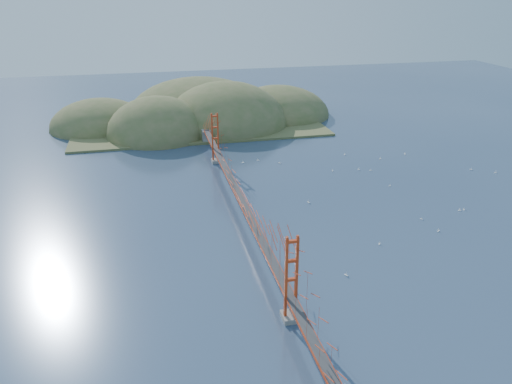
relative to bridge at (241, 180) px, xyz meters
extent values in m
plane|color=#324564|center=(0.00, -0.18, -7.01)|extent=(320.00, 320.00, 0.00)
cube|color=gray|center=(0.00, -30.18, -6.66)|extent=(2.00, 2.40, 0.70)
cube|color=gray|center=(0.00, 29.82, -6.66)|extent=(2.00, 2.40, 0.70)
cube|color=#A83012|center=(0.00, -0.18, -3.71)|extent=(1.40, 92.00, 0.16)
cube|color=#A83012|center=(0.00, -0.18, -3.91)|extent=(1.33, 92.00, 0.24)
cube|color=#38383A|center=(0.00, -0.18, -3.61)|extent=(1.19, 92.00, 0.03)
cube|color=gray|center=(0.00, 45.82, -5.36)|extent=(2.20, 2.60, 3.30)
cube|color=olive|center=(0.00, 63.82, -6.76)|extent=(70.00, 40.00, 0.60)
ellipsoid|color=olive|center=(-12.00, 55.82, -7.01)|extent=(28.00, 28.00, 21.00)
ellipsoid|color=olive|center=(8.00, 61.82, -7.01)|extent=(36.00, 36.00, 25.00)
ellipsoid|color=olive|center=(26.00, 69.82, -7.01)|extent=(32.00, 32.00, 18.00)
ellipsoid|color=olive|center=(-28.00, 67.82, -7.01)|extent=(28.00, 28.00, 16.00)
ellipsoid|color=olive|center=(2.00, 77.82, -7.01)|extent=(44.00, 44.00, 22.00)
cube|color=white|center=(13.63, 3.06, -6.94)|extent=(0.39, 0.65, 0.11)
cylinder|color=white|center=(13.63, 3.06, -6.60)|extent=(0.02, 0.02, 0.68)
cube|color=white|center=(38.27, 23.17, -6.94)|extent=(0.63, 0.34, 0.11)
cylinder|color=white|center=(38.27, 23.17, -6.61)|extent=(0.02, 0.02, 0.66)
cube|color=white|center=(30.37, 17.65, -6.94)|extent=(0.38, 0.64, 0.11)
cylinder|color=white|center=(30.37, 17.65, -6.61)|extent=(0.02, 0.02, 0.66)
cube|color=white|center=(9.79, 28.85, -6.95)|extent=(0.56, 0.26, 0.10)
cylinder|color=white|center=(9.79, 28.85, -6.65)|extent=(0.02, 0.02, 0.59)
cube|color=white|center=(6.00, 27.97, -6.94)|extent=(0.65, 0.39, 0.11)
cylinder|color=white|center=(6.00, 27.97, -6.61)|extent=(0.02, 0.02, 0.67)
cube|color=white|center=(19.50, -15.05, -6.95)|extent=(0.40, 0.55, 0.10)
cylinder|color=white|center=(19.50, -15.05, -6.66)|extent=(0.02, 0.02, 0.58)
cube|color=white|center=(30.87, -8.29, -6.96)|extent=(0.36, 0.50, 0.09)
cylinder|color=white|center=(30.87, -8.29, -6.69)|extent=(0.01, 0.01, 0.53)
cube|color=white|center=(54.84, 11.92, -6.95)|extent=(0.59, 0.47, 0.10)
cylinder|color=white|center=(54.84, 11.92, -6.63)|extent=(0.02, 0.02, 0.63)
cube|color=white|center=(14.24, 25.73, -6.94)|extent=(0.57, 0.56, 0.11)
cylinder|color=white|center=(14.24, 25.73, -6.62)|extent=(0.02, 0.02, 0.66)
cube|color=white|center=(10.74, -22.45, -6.94)|extent=(0.46, 0.61, 0.11)
cylinder|color=white|center=(10.74, -22.45, -6.62)|extent=(0.02, 0.02, 0.64)
cube|color=white|center=(24.30, 18.10, -6.95)|extent=(0.40, 0.58, 0.10)
cylinder|color=white|center=(24.30, 18.10, -6.64)|extent=(0.02, 0.02, 0.61)
cube|color=white|center=(39.54, -6.65, -6.95)|extent=(0.55, 0.26, 0.10)
cylinder|color=white|center=(39.54, -6.65, -6.66)|extent=(0.02, 0.02, 0.57)
cube|color=white|center=(31.19, -13.17, -6.95)|extent=(0.56, 0.49, 0.10)
cylinder|color=white|center=(31.19, -13.17, -6.64)|extent=(0.02, 0.02, 0.62)
cube|color=white|center=(31.30, 28.09, -6.94)|extent=(0.23, 0.60, 0.11)
cylinder|color=white|center=(31.30, 28.09, -6.62)|extent=(0.02, 0.02, 0.64)
cube|color=white|center=(40.59, -6.51, -6.96)|extent=(0.20, 0.49, 0.09)
cylinder|color=white|center=(40.59, -6.51, -6.70)|extent=(0.01, 0.01, 0.51)
cube|color=white|center=(32.62, 7.19, -6.95)|extent=(0.52, 0.30, 0.09)
cylinder|color=white|center=(32.62, 7.19, -6.68)|extent=(0.01, 0.01, 0.54)
cube|color=white|center=(32.74, 16.60, -6.95)|extent=(0.53, 0.29, 0.09)
cylinder|color=white|center=(32.74, 16.60, -6.68)|extent=(0.01, 0.01, 0.55)
cube|color=white|center=(45.82, 25.21, -6.94)|extent=(0.25, 0.61, 0.11)
cylinder|color=white|center=(45.82, 25.21, -6.62)|extent=(0.02, 0.02, 0.65)
cube|color=white|center=(58.99, 9.12, -6.95)|extent=(0.57, 0.44, 0.10)
cylinder|color=white|center=(58.99, 9.12, -6.64)|extent=(0.02, 0.02, 0.61)
camera|label=1|loc=(-15.68, -79.07, 31.95)|focal=35.00mm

